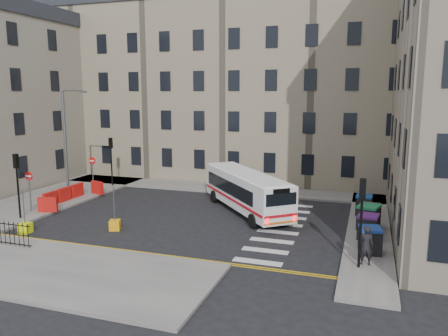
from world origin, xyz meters
The scene contains 22 objects.
ground centered at (0.00, 0.00, 0.00)m, with size 120.00×120.00×0.00m, color black.
pavement_north centered at (-6.00, 8.60, 0.07)m, with size 36.00×3.20×0.15m, color slate.
pavement_east centered at (9.00, 4.00, 0.07)m, with size 2.40×26.00×0.15m, color slate.
pavement_west centered at (-14.00, 1.00, 0.07)m, with size 6.00×22.00×0.15m, color slate.
pavement_sw centered at (-7.00, -10.00, 0.07)m, with size 20.00×6.00×0.15m, color slate.
terrace_north centered at (-7.00, 15.50, 8.62)m, with size 38.30×10.80×17.20m.
traffic_light_east centered at (8.60, -5.50, 2.87)m, with size 0.28×0.22×4.10m.
traffic_light_nw centered at (-12.00, 6.50, 2.87)m, with size 0.28×0.22×4.10m.
traffic_light_sw centered at (-12.00, -4.00, 2.87)m, with size 0.28×0.22×4.10m.
streetlamp centered at (-13.00, 2.00, 4.34)m, with size 0.50×0.22×8.14m.
no_entry_north centered at (-12.50, 4.50, 2.08)m, with size 0.60×0.08×3.00m.
no_entry_south centered at (-12.50, -2.50, 2.08)m, with size 0.60×0.08×3.00m.
roadworks_barriers centered at (-11.84, 0.50, 0.65)m, with size 1.66×6.26×1.00m.
bus centered at (1.06, 2.42, 1.54)m, with size 7.95×8.91×2.66m.
wheelie_bin_a centered at (9.06, -3.43, 0.80)m, with size 1.22×1.34×1.30m.
wheelie_bin_b centered at (8.95, -1.14, 0.82)m, with size 1.20×1.33×1.32m.
wheelie_bin_c centered at (8.96, 0.63, 0.86)m, with size 1.43×1.54×1.41m.
wheelie_bin_d centered at (8.97, 0.96, 0.85)m, with size 1.33×1.46×1.39m.
wheelie_bin_e centered at (8.65, 3.78, 0.79)m, with size 1.08×1.22×1.27m.
pedestrian centered at (8.87, -5.09, 1.08)m, with size 0.68×0.44×1.85m, color black.
bollard_yellow centered at (-5.18, -3.86, 0.30)m, with size 0.60×0.60×0.60m, color #F3A20D.
bollard_chevron centered at (-9.76, -6.00, 0.30)m, with size 0.60×0.60×0.60m, color #E4F00E.
Camera 1 is at (8.76, -25.26, 7.95)m, focal length 35.00 mm.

